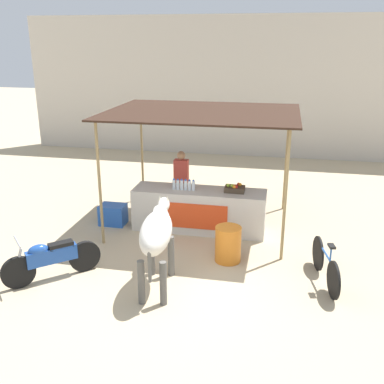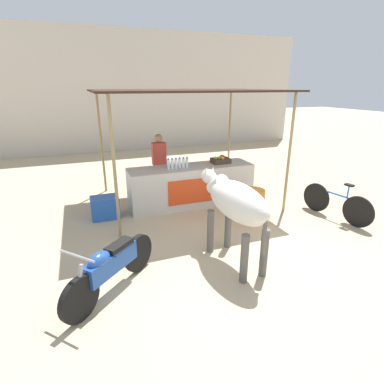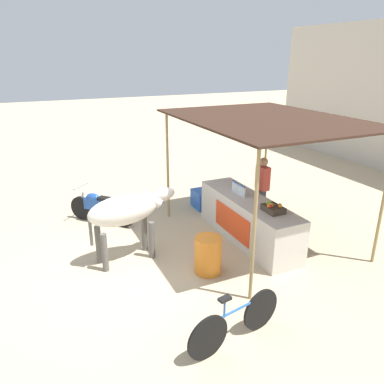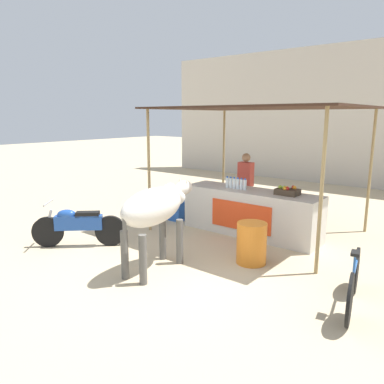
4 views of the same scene
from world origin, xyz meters
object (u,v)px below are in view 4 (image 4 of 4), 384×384
(cooler_box, at_px, (175,209))
(cow, at_px, (155,209))
(fruit_crate, at_px, (287,191))
(motorcycle_parked, at_px, (78,225))
(water_barrel, at_px, (252,243))
(vendor_behind_counter, at_px, (245,187))
(stall_counter, at_px, (250,212))
(bicycle_leaning, at_px, (354,282))

(cooler_box, xyz_separation_m, cow, (1.82, -2.53, 0.79))
(fruit_crate, bearing_deg, motorcycle_parked, -136.74)
(water_barrel, bearing_deg, vendor_behind_counter, 123.59)
(cooler_box, bearing_deg, fruit_crate, 2.95)
(stall_counter, distance_m, motorcycle_parked, 3.55)
(cooler_box, height_order, bicycle_leaning, bicycle_leaning)
(water_barrel, height_order, cow, cow)
(fruit_crate, height_order, bicycle_leaning, fruit_crate)
(stall_counter, bearing_deg, water_barrel, -58.98)
(cooler_box, height_order, motorcycle_parked, motorcycle_parked)
(fruit_crate, distance_m, vendor_behind_counter, 1.56)
(stall_counter, height_order, bicycle_leaning, stall_counter)
(water_barrel, distance_m, bicycle_leaning, 1.88)
(stall_counter, bearing_deg, cow, -95.30)
(cow, height_order, motorcycle_parked, cow)
(stall_counter, distance_m, cow, 2.70)
(water_barrel, bearing_deg, bicycle_leaning, -15.13)
(cow, distance_m, bicycle_leaning, 3.08)
(stall_counter, bearing_deg, fruit_crate, 3.62)
(stall_counter, distance_m, cooler_box, 2.08)
(vendor_behind_counter, height_order, bicycle_leaning, vendor_behind_counter)
(vendor_behind_counter, distance_m, water_barrel, 2.64)
(stall_counter, xyz_separation_m, bicycle_leaning, (2.67, -1.90, -0.13))
(cooler_box, xyz_separation_m, motorcycle_parked, (-0.15, -2.68, 0.19))
(water_barrel, bearing_deg, fruit_crate, 92.11)
(cooler_box, xyz_separation_m, bicycle_leaning, (4.73, -1.80, 0.11))
(cooler_box, distance_m, water_barrel, 3.19)
(stall_counter, xyz_separation_m, vendor_behind_counter, (-0.59, 0.75, 0.37))
(cooler_box, bearing_deg, vendor_behind_counter, 29.97)
(stall_counter, bearing_deg, motorcycle_parked, -128.53)
(bicycle_leaning, bearing_deg, motorcycle_parked, -169.82)
(motorcycle_parked, bearing_deg, stall_counter, 51.47)
(fruit_crate, distance_m, bicycle_leaning, 2.79)
(fruit_crate, height_order, vendor_behind_counter, vendor_behind_counter)
(stall_counter, relative_size, cooler_box, 5.00)
(fruit_crate, bearing_deg, water_barrel, -87.89)
(water_barrel, relative_size, cow, 0.39)
(vendor_behind_counter, bearing_deg, bicycle_leaning, -39.19)
(water_barrel, distance_m, cow, 1.77)
(vendor_behind_counter, bearing_deg, cooler_box, -150.03)
(cow, height_order, bicycle_leaning, cow)
(vendor_behind_counter, xyz_separation_m, bicycle_leaning, (3.25, -2.65, -0.50))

